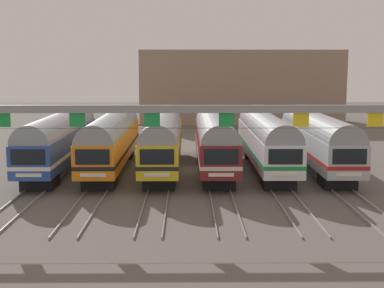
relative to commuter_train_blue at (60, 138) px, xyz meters
The scene contains 10 objects.
ground_plane 11.01m from the commuter_train_blue, ahead, with size 160.00×160.00×0.00m, color #5B564F.
track_bed 20.25m from the commuter_train_blue, 57.88° to the left, with size 22.86×70.00×0.15m.
commuter_train_blue is the anchor object (origin of this frame).
commuter_train_orange 4.27m from the commuter_train_blue, ahead, with size 2.88×18.06×5.05m.
commuter_train_yellow 8.54m from the commuter_train_blue, ahead, with size 2.88×18.06×5.05m.
commuter_train_maroon 12.81m from the commuter_train_blue, ahead, with size 2.88×18.06×4.77m.
commuter_train_white 17.08m from the commuter_train_blue, ahead, with size 2.88×18.06×5.05m.
commuter_train_stainless 21.35m from the commuter_train_blue, ahead, with size 2.88×18.06×5.05m.
catenary_gantry 17.41m from the commuter_train_blue, 51.65° to the right, with size 26.59×0.44×6.97m.
maintenance_building 42.36m from the commuter_train_blue, 63.97° to the left, with size 29.78×10.00×10.78m, color gray.
Camera 1 is at (-0.12, -44.12, 8.81)m, focal length 50.34 mm.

